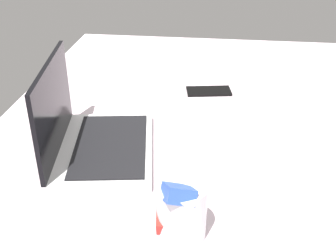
# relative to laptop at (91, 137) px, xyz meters

# --- Properties ---
(bed_mattress) EXTENTS (1.80, 1.40, 0.18)m
(bed_mattress) POSITION_rel_laptop_xyz_m (0.06, -0.39, -0.13)
(bed_mattress) COLOR silver
(bed_mattress) RESTS_ON ground
(laptop) EXTENTS (0.36, 0.28, 0.23)m
(laptop) POSITION_rel_laptop_xyz_m (0.00, 0.00, 0.00)
(laptop) COLOR silver
(laptop) RESTS_ON bed_mattress
(snack_cup) EXTENTS (0.10, 0.09, 0.14)m
(snack_cup) POSITION_rel_laptop_xyz_m (-0.26, -0.24, 0.01)
(snack_cup) COLOR silver
(snack_cup) RESTS_ON bed_mattress
(cell_phone) EXTENTS (0.09, 0.15, 0.01)m
(cell_phone) POSITION_rel_laptop_xyz_m (0.39, -0.27, -0.04)
(cell_phone) COLOR black
(cell_phone) RESTS_ON bed_mattress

